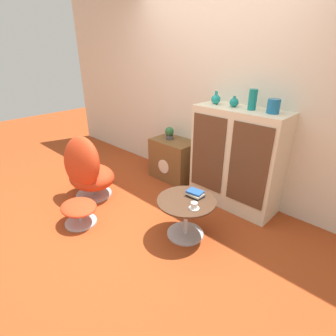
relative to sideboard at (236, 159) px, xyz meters
name	(u,v)px	position (x,y,z in m)	size (l,w,h in m)	color
ground_plane	(136,221)	(-0.57, -1.11, -0.60)	(12.00, 12.00, 0.00)	#9E3D19
wall_back	(213,91)	(-0.57, 0.25, 0.70)	(6.40, 0.06, 2.60)	beige
sideboard	(236,159)	(0.00, 0.00, 0.00)	(1.04, 0.44, 1.20)	beige
tv_console	(173,159)	(-1.02, 0.01, -0.30)	(0.64, 0.43, 0.59)	brown
egg_chair	(87,170)	(-1.43, -1.17, -0.21)	(0.69, 0.64, 0.86)	#B7B7BC
ottoman	(79,209)	(-1.00, -1.55, -0.42)	(0.43, 0.37, 0.25)	#B7B7BC
coffee_table	(186,212)	(-0.02, -0.89, -0.32)	(0.59, 0.59, 0.42)	#B7B7BC
vase_leftmost	(216,99)	(-0.35, 0.00, 0.65)	(0.11, 0.11, 0.15)	teal
vase_inner_left	(234,102)	(-0.11, 0.00, 0.65)	(0.10, 0.10, 0.12)	#147A75
vase_inner_right	(253,100)	(0.10, 0.00, 0.70)	(0.09, 0.09, 0.22)	#147A75
vase_rightmost	(274,106)	(0.33, 0.00, 0.67)	(0.13, 0.13, 0.14)	#196699
potted_plant	(169,133)	(-1.10, 0.01, 0.09)	(0.13, 0.13, 0.18)	#4C4C51
teacup	(194,206)	(0.13, -0.95, -0.15)	(0.10, 0.10, 0.06)	white
book_stack	(195,194)	(0.00, -0.77, -0.15)	(0.18, 0.13, 0.06)	black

